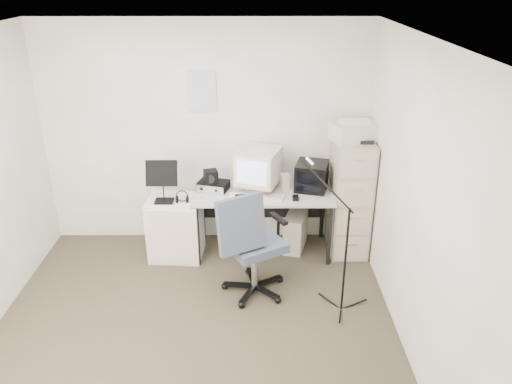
{
  "coord_description": "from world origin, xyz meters",
  "views": [
    {
      "loc": [
        0.53,
        -3.48,
        2.94
      ],
      "look_at": [
        0.55,
        0.95,
        0.95
      ],
      "focal_mm": 35.0,
      "sensor_mm": 36.0,
      "label": 1
    }
  ],
  "objects_px": {
    "filing_cabinet": "(350,197)",
    "office_chair": "(254,242)",
    "side_cart": "(176,228)",
    "desk": "(263,221)"
  },
  "relations": [
    {
      "from": "desk",
      "to": "side_cart",
      "type": "relative_size",
      "value": 2.17
    },
    {
      "from": "desk",
      "to": "office_chair",
      "type": "relative_size",
      "value": 1.34
    },
    {
      "from": "filing_cabinet",
      "to": "side_cart",
      "type": "bearing_deg",
      "value": -175.83
    },
    {
      "from": "filing_cabinet",
      "to": "desk",
      "type": "relative_size",
      "value": 0.87
    },
    {
      "from": "desk",
      "to": "office_chair",
      "type": "distance_m",
      "value": 0.82
    },
    {
      "from": "office_chair",
      "to": "filing_cabinet",
      "type": "bearing_deg",
      "value": 8.31
    },
    {
      "from": "office_chair",
      "to": "side_cart",
      "type": "height_order",
      "value": "office_chair"
    },
    {
      "from": "desk",
      "to": "office_chair",
      "type": "height_order",
      "value": "office_chair"
    },
    {
      "from": "desk",
      "to": "office_chair",
      "type": "xyz_separation_m",
      "value": [
        -0.1,
        -0.79,
        0.19
      ]
    },
    {
      "from": "filing_cabinet",
      "to": "office_chair",
      "type": "relative_size",
      "value": 1.16
    }
  ]
}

